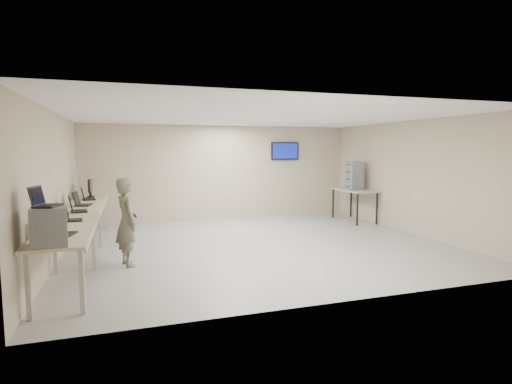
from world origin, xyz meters
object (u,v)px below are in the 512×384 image
object	(u,v)px
workbench	(80,216)
side_table	(354,192)
equipment_box	(49,226)
soldier	(127,222)

from	to	relation	value
workbench	side_table	world-z (taller)	side_table
workbench	equipment_box	xyz separation A→B (m)	(-0.06, -2.75, 0.31)
workbench	soldier	distance (m)	1.13
equipment_box	soldier	xyz separation A→B (m)	(0.91, 2.00, -0.35)
equipment_box	side_table	distance (m)	8.66
side_table	workbench	bearing A→B (deg)	-164.66
soldier	side_table	size ratio (longest dim) A/B	1.02
soldier	side_table	distance (m)	6.90
soldier	equipment_box	bearing A→B (deg)	138.68
equipment_box	soldier	world-z (taller)	soldier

